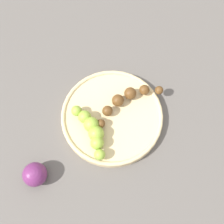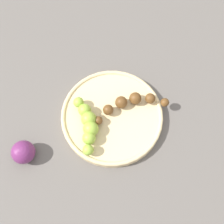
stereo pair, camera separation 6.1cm
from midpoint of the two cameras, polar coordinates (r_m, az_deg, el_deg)
ground_plane at (r=0.65m, az=-2.69°, el=-1.59°), size 2.40×2.40×0.00m
fruit_bowl at (r=0.64m, az=-2.73°, el=-1.21°), size 0.24×0.24×0.02m
banana_overripe at (r=0.63m, az=0.18°, el=2.31°), size 0.11×0.15×0.03m
banana_green at (r=0.60m, az=-7.11°, el=-4.12°), size 0.12×0.09×0.04m
plum_purple at (r=0.62m, az=-18.75°, el=-12.73°), size 0.05×0.05×0.05m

